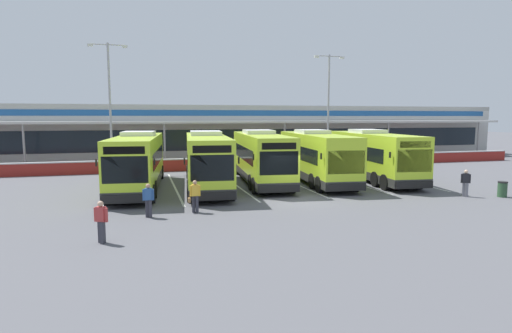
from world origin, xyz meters
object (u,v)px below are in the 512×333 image
at_px(lamp_post_west, 110,99).
at_px(lamp_post_centre, 328,102).
at_px(coach_bus_left_centre, 207,161).
at_px(pedestrian_approaching_bus, 101,220).
at_px(coach_bus_rightmost, 372,156).
at_px(coach_bus_right_centre, 316,157).
at_px(pedestrian_near_bin, 148,199).
at_px(pedestrian_in_dark_coat, 466,182).
at_px(coach_bus_centre, 261,158).
at_px(coach_bus_leftmost, 138,162).
at_px(pedestrian_with_handbag, 195,195).
at_px(litter_bin, 502,189).

bearing_deg(lamp_post_west, lamp_post_centre, 3.48).
bearing_deg(coach_bus_left_centre, pedestrian_approaching_bus, -116.67).
bearing_deg(coach_bus_rightmost, coach_bus_right_centre, 175.87).
bearing_deg(pedestrian_near_bin, lamp_post_centre, 47.04).
bearing_deg(pedestrian_near_bin, coach_bus_rightmost, 25.90).
bearing_deg(lamp_post_centre, pedestrian_in_dark_coat, -90.16).
relative_size(coach_bus_rightmost, lamp_post_west, 1.12).
bearing_deg(coach_bus_right_centre, coach_bus_centre, 171.51).
distance_m(coach_bus_leftmost, coach_bus_rightmost, 17.10).
height_order(coach_bus_centre, pedestrian_in_dark_coat, coach_bus_centre).
xyz_separation_m(coach_bus_left_centre, lamp_post_centre, (14.44, 12.05, 4.50)).
xyz_separation_m(coach_bus_centre, coach_bus_right_centre, (4.04, -0.60, 0.00)).
relative_size(coach_bus_leftmost, pedestrian_with_handbag, 7.62).
distance_m(coach_bus_left_centre, coach_bus_rightmost, 12.66).
xyz_separation_m(coach_bus_leftmost, coach_bus_rightmost, (17.10, -0.04, 0.00)).
bearing_deg(litter_bin, pedestrian_in_dark_coat, 161.95).
xyz_separation_m(coach_bus_right_centre, coach_bus_rightmost, (4.47, -0.32, 0.00)).
relative_size(coach_bus_leftmost, litter_bin, 13.27).
bearing_deg(pedestrian_with_handbag, lamp_post_centre, 50.04).
bearing_deg(coach_bus_centre, pedestrian_with_handbag, -124.53).
xyz_separation_m(coach_bus_right_centre, pedestrian_approaching_bus, (-13.92, -12.12, -0.91)).
bearing_deg(pedestrian_near_bin, coach_bus_left_centre, 62.81).
xyz_separation_m(coach_bus_centre, pedestrian_near_bin, (-8.10, -8.99, -0.91)).
height_order(coach_bus_right_centre, pedestrian_with_handbag, coach_bus_right_centre).
height_order(pedestrian_with_handbag, lamp_post_centre, lamp_post_centre).
relative_size(coach_bus_left_centre, coach_bus_centre, 1.00).
xyz_separation_m(pedestrian_in_dark_coat, pedestrian_approaching_bus, (-20.12, -4.10, 0.00)).
bearing_deg(lamp_post_west, pedestrian_near_bin, -81.54).
bearing_deg(coach_bus_rightmost, lamp_post_west, 151.76).
height_order(coach_bus_left_centre, lamp_post_centre, lamp_post_centre).
height_order(coach_bus_right_centre, lamp_post_centre, lamp_post_centre).
relative_size(coach_bus_left_centre, lamp_post_west, 1.12).
bearing_deg(pedestrian_in_dark_coat, coach_bus_left_centre, 153.02).
relative_size(coach_bus_rightmost, pedestrian_in_dark_coat, 7.62).
height_order(coach_bus_rightmost, litter_bin, coach_bus_rightmost).
bearing_deg(lamp_post_centre, coach_bus_leftmost, -148.33).
bearing_deg(pedestrian_approaching_bus, litter_bin, 8.80).
bearing_deg(pedestrian_approaching_bus, lamp_post_west, 92.48).
height_order(pedestrian_with_handbag, litter_bin, pedestrian_with_handbag).
xyz_separation_m(coach_bus_centre, coach_bus_rightmost, (8.51, -0.93, 0.00)).
xyz_separation_m(pedestrian_in_dark_coat, pedestrian_near_bin, (-18.33, -0.37, 0.00)).
relative_size(coach_bus_right_centre, litter_bin, 13.27).
height_order(pedestrian_with_handbag, pedestrian_in_dark_coat, same).
distance_m(coach_bus_left_centre, lamp_post_west, 13.46).
bearing_deg(coach_bus_right_centre, coach_bus_rightmost, -4.13).
bearing_deg(litter_bin, coach_bus_left_centre, 154.07).
height_order(coach_bus_leftmost, coach_bus_left_centre, same).
bearing_deg(pedestrian_with_handbag, pedestrian_approaching_bus, -133.75).
xyz_separation_m(coach_bus_centre, pedestrian_in_dark_coat, (10.23, -8.62, -0.91)).
distance_m(coach_bus_rightmost, lamp_post_centre, 12.65).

